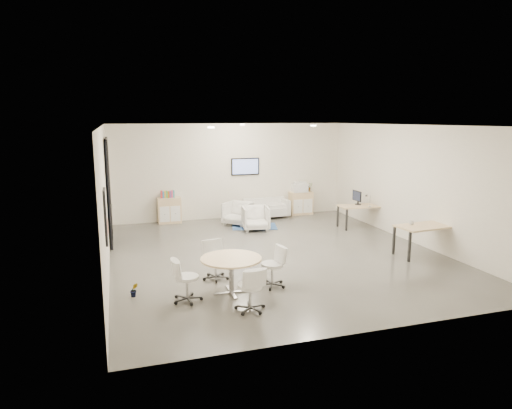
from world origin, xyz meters
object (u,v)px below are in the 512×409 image
Objects in this scene: loveseat at (266,209)px; armchair_right at (256,217)px; armchair_left at (238,212)px; round_table at (231,262)px; desk_front at (426,228)px; sideboard_right at (301,203)px; sideboard_left at (169,210)px; desk_rear at (360,208)px.

armchair_right is at bearing -120.55° from loveseat.
armchair_left reaches higher than loveseat.
round_table reaches higher than loveseat.
loveseat is 1.41m from armchair_left.
round_table is at bearing -174.79° from desk_front.
round_table is at bearing -122.85° from sideboard_right.
sideboard_left is at bearing 93.68° from round_table.
round_table is (-4.21, -6.53, 0.23)m from sideboard_right.
sideboard_left is 3.28m from loveseat.
desk_front is at bearing -84.46° from desk_rear.
sideboard_right reaches higher than loveseat.
loveseat is 6.99m from round_table.
armchair_right reaches higher than round_table.
sideboard_right is at bearing 45.74° from armchair_right.
armchair_right is 3.29m from desk_rear.
desk_rear is (2.36, -2.22, 0.32)m from loveseat.
loveseat is at bearing 69.09° from armchair_right.
armchair_right reaches higher than desk_rear.
desk_rear is at bearing 84.66° from desk_front.
round_table is at bearing -86.32° from sideboard_left.
armchair_right is (-2.23, -1.74, -0.00)m from sideboard_right.
armchair_left is 5.87m from round_table.
loveseat is at bearing 108.24° from desk_front.
sideboard_left reaches higher than sideboard_right.
sideboard_left reaches higher than desk_front.
armchair_left is 0.91m from armchair_right.
armchair_left is 0.52× the size of desk_front.
armchair_left reaches higher than desk_front.
armchair_left reaches higher than armchair_right.
armchair_right is 5.00m from desk_front.
desk_rear reaches higher than loveseat.
sideboard_left is 0.54× the size of desk_front.
sideboard_left is at bearing -158.74° from armchair_left.
sideboard_right reaches higher than desk_rear.
armchair_right is at bearing 67.48° from round_table.
armchair_left is at bearing 162.71° from desk_rear.
desk_front is 1.31× the size of round_table.
armchair_right is (0.34, -0.85, -0.00)m from armchair_left.
desk_front is 5.32m from round_table.
armchair_left is at bearing 119.49° from armchair_right.
desk_front is at bearing -41.76° from armchair_right.
desk_rear is at bearing -3.42° from armchair_right.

